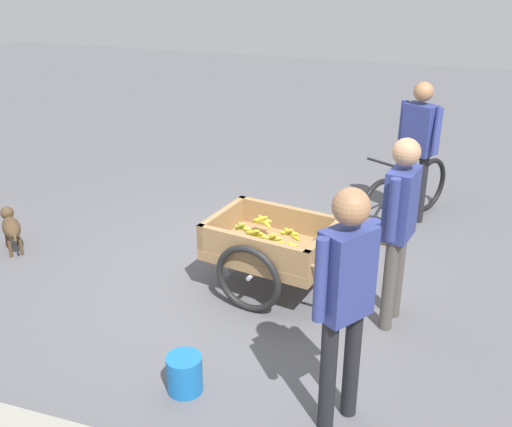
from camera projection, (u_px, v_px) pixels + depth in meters
name	position (u px, v px, depth m)	size (l,w,h in m)	color
ground_plane	(246.00, 283.00, 5.88)	(24.00, 24.00, 0.00)	#56565B
fruit_cart	(272.00, 247.00, 5.63)	(1.76, 1.07, 0.71)	#937047
vendor_person	(400.00, 217.00, 4.90)	(0.26, 0.57, 1.64)	#4C4742
bicycle	(405.00, 194.00, 7.02)	(0.84, 1.49, 0.85)	black
cyclist_person	(418.00, 140.00, 6.86)	(0.47, 0.36, 1.62)	black
dog	(11.00, 226.00, 6.43)	(0.51, 0.50, 0.40)	#4C3823
plastic_bucket	(185.00, 374.00, 4.44)	(0.26, 0.26, 0.29)	#1966B2
bystander_person	(345.00, 290.00, 3.80)	(0.35, 0.48, 1.71)	black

